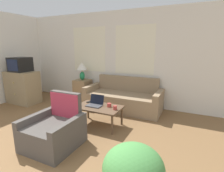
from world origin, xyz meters
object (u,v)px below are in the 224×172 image
at_px(cup_navy, 115,108).
at_px(table_lamp, 82,68).
at_px(laptop, 95,103).
at_px(armchair, 55,131).
at_px(cup_yellow, 109,105).
at_px(couch, 123,99).
at_px(coffee_table, 99,109).
at_px(tv_remote, 89,102).
at_px(potted_plant, 133,172).
at_px(television, 20,64).

bearing_deg(cup_navy, table_lamp, 142.08).
relative_size(table_lamp, laptop, 1.64).
height_order(armchair, cup_yellow, armchair).
bearing_deg(couch, laptop, -99.17).
xyz_separation_m(armchair, table_lamp, (-1.00, 2.25, 0.76)).
distance_m(couch, table_lamp, 1.58).
xyz_separation_m(coffee_table, tv_remote, (-0.33, 0.17, 0.06)).
relative_size(couch, cup_yellow, 22.98).
bearing_deg(potted_plant, cup_yellow, 123.16).
bearing_deg(television, potted_plant, -25.65).
bearing_deg(armchair, tv_remote, 91.94).
relative_size(table_lamp, cup_yellow, 5.96).
relative_size(television, tv_remote, 3.30).
relative_size(laptop, tv_remote, 2.04).
height_order(couch, tv_remote, couch).
bearing_deg(tv_remote, armchair, -88.06).
bearing_deg(table_lamp, potted_plant, -47.95).
distance_m(coffee_table, potted_plant, 2.03).
distance_m(table_lamp, potted_plant, 3.89).
bearing_deg(potted_plant, couch, 113.49).
bearing_deg(cup_yellow, cup_navy, -29.09).
bearing_deg(couch, cup_yellow, -83.99).
height_order(table_lamp, laptop, table_lamp).
bearing_deg(table_lamp, tv_remote, -49.41).
bearing_deg(coffee_table, couch, 85.60).
height_order(television, laptop, television).
bearing_deg(cup_navy, tv_remote, 165.46).
relative_size(television, potted_plant, 0.72).
bearing_deg(laptop, table_lamp, 133.42).
bearing_deg(table_lamp, television, -148.65).
distance_m(armchair, coffee_table, 1.02).
bearing_deg(coffee_table, tv_remote, 153.26).
distance_m(armchair, television, 2.96).
xyz_separation_m(armchair, cup_yellow, (0.50, 1.05, 0.20)).
bearing_deg(coffee_table, television, 172.17).
distance_m(laptop, cup_navy, 0.48).
bearing_deg(table_lamp, cup_yellow, -38.85).
distance_m(television, cup_yellow, 3.08).
height_order(coffee_table, cup_yellow, cup_yellow).
bearing_deg(tv_remote, television, 174.99).
bearing_deg(cup_navy, coffee_table, 177.28).
height_order(armchair, tv_remote, armchair).
distance_m(couch, tv_remote, 1.11).
height_order(television, tv_remote, television).
xyz_separation_m(coffee_table, laptop, (-0.10, 0.02, 0.10)).
bearing_deg(laptop, cup_navy, -4.92).
height_order(table_lamp, coffee_table, table_lamp).
relative_size(couch, potted_plant, 2.81).
xyz_separation_m(laptop, potted_plant, (1.38, -1.59, -0.03)).
relative_size(armchair, tv_remote, 5.52).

